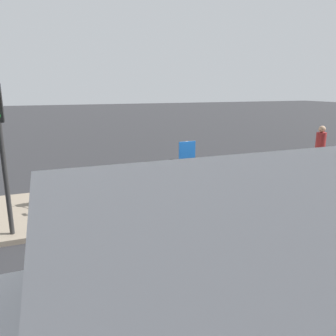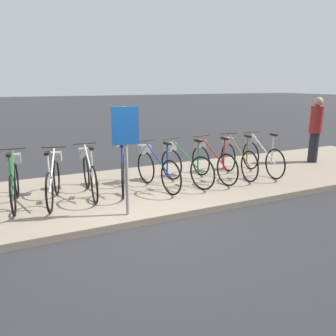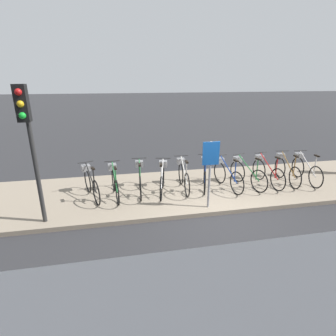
{
  "view_description": "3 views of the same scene",
  "coord_description": "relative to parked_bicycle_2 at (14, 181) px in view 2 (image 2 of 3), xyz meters",
  "views": [
    {
      "loc": [
        -3.69,
        -7.05,
        3.23
      ],
      "look_at": [
        -0.76,
        0.53,
        1.23
      ],
      "focal_mm": 35.0,
      "sensor_mm": 36.0,
      "label": 1
    },
    {
      "loc": [
        -1.9,
        -4.68,
        2.27
      ],
      "look_at": [
        0.82,
        1.19,
        0.6
      ],
      "focal_mm": 35.0,
      "sensor_mm": 36.0,
      "label": 2
    },
    {
      "loc": [
        -2.61,
        -5.74,
        3.42
      ],
      "look_at": [
        -1.4,
        0.5,
        1.24
      ],
      "focal_mm": 28.0,
      "sensor_mm": 36.0,
      "label": 3
    }
  ],
  "objects": [
    {
      "name": "parked_bicycle_7",
      "position": [
        3.38,
        -0.14,
        0.0
      ],
      "size": [
        0.59,
        1.64,
        1.04
      ],
      "color": "black",
      "rests_on": "sidewalk"
    },
    {
      "name": "parked_bicycle_5",
      "position": [
        2.05,
        0.01,
        0.0
      ],
      "size": [
        0.65,
        1.62,
        1.04
      ],
      "color": "black",
      "rests_on": "sidewalk"
    },
    {
      "name": "parked_bicycle_8",
      "position": [
        4.1,
        -0.11,
        0.0
      ],
      "size": [
        0.46,
        1.69,
        1.04
      ],
      "color": "black",
      "rests_on": "sidewalk"
    },
    {
      "name": "parked_bicycle_6",
      "position": [
        2.71,
        -0.15,
        0.0
      ],
      "size": [
        0.46,
        1.67,
        1.04
      ],
      "color": "black",
      "rests_on": "sidewalk"
    },
    {
      "name": "parked_bicycle_3",
      "position": [
        0.66,
        -0.13,
        0.0
      ],
      "size": [
        0.55,
        1.65,
        1.04
      ],
      "color": "black",
      "rests_on": "sidewalk"
    },
    {
      "name": "sign_post",
      "position": [
        1.7,
        -1.35,
        0.78
      ],
      "size": [
        0.44,
        0.07,
        1.81
      ],
      "color": "#99999E",
      "rests_on": "sidewalk"
    },
    {
      "name": "parked_bicycle_10",
      "position": [
        5.5,
        -0.15,
        0.0
      ],
      "size": [
        0.46,
        1.69,
        1.04
      ],
      "color": "black",
      "rests_on": "sidewalk"
    },
    {
      "name": "ground_plane",
      "position": [
        2.04,
        -1.64,
        -0.57
      ],
      "size": [
        120.0,
        120.0,
        0.0
      ],
      "primitive_type": "plane",
      "color": "#2D2D30"
    },
    {
      "name": "parked_bicycle_9",
      "position": [
        4.84,
        -0.07,
        0.0
      ],
      "size": [
        0.46,
        1.68,
        1.04
      ],
      "color": "black",
      "rests_on": "sidewalk"
    },
    {
      "name": "sidewalk",
      "position": [
        2.04,
        0.02,
        -0.51
      ],
      "size": [
        16.45,
        3.32,
        0.12
      ],
      "color": "gray",
      "rests_on": "ground_plane"
    },
    {
      "name": "parked_bicycle_4",
      "position": [
        1.35,
        0.01,
        0.0
      ],
      "size": [
        0.46,
        1.69,
        1.04
      ],
      "color": "black",
      "rests_on": "sidewalk"
    },
    {
      "name": "pedestrian",
      "position": [
        7.64,
        0.15,
        0.5
      ],
      "size": [
        0.34,
        0.34,
        1.8
      ],
      "color": "#23232D",
      "rests_on": "sidewalk"
    },
    {
      "name": "parked_bicycle_2",
      "position": [
        0.0,
        0.0,
        0.0
      ],
      "size": [
        0.46,
        1.69,
        1.04
      ],
      "color": "black",
      "rests_on": "sidewalk"
    }
  ]
}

